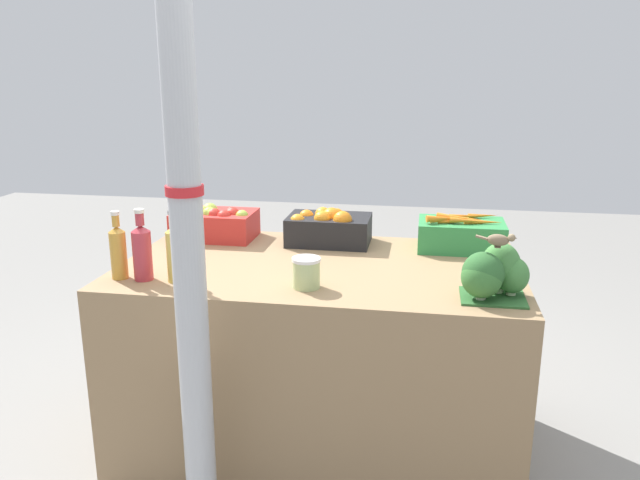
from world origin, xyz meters
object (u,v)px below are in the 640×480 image
pickle_jar (305,273)px  sparrow_bird (500,240)px  apple_crate (216,223)px  orange_crate (328,227)px  support_pole (187,226)px  juice_bottle_golden (175,252)px  juice_bottle_amber (118,251)px  carrot_crate (461,234)px  juice_bottle_ruby (142,251)px  broccoli_pile (492,273)px

pickle_jar → sparrow_bird: bearing=-1.5°
apple_crate → pickle_jar: (0.54, -0.60, -0.02)m
orange_crate → sparrow_bird: bearing=-42.4°
orange_crate → pickle_jar: 0.60m
support_pole → juice_bottle_golden: size_ratio=8.34×
support_pole → apple_crate: size_ratio=6.11×
support_pole → juice_bottle_amber: 0.57m
carrot_crate → juice_bottle_golden: 1.23m
juice_bottle_amber → pickle_jar: bearing=1.3°
support_pole → sparrow_bird: bearing=19.4°
pickle_jar → juice_bottle_ruby: bearing=-178.5°
sparrow_bird → juice_bottle_ruby: bearing=-169.0°
apple_crate → juice_bottle_amber: 0.64m
apple_crate → broccoli_pile: broccoli_pile is taller
sparrow_bird → pickle_jar: bearing=-170.5°
broccoli_pile → juice_bottle_amber: juice_bottle_amber is taller
orange_crate → juice_bottle_golden: (-0.48, -0.62, 0.04)m
orange_crate → apple_crate: bearing=-180.0°
juice_bottle_ruby → sparrow_bird: 1.28m
apple_crate → juice_bottle_ruby: juice_bottle_ruby is taller
juice_bottle_ruby → broccoli_pile: bearing=0.7°
juice_bottle_amber → juice_bottle_ruby: size_ratio=0.96×
carrot_crate → juice_bottle_amber: bearing=-154.3°
orange_crate → carrot_crate: 0.59m
apple_crate → sparrow_bird: size_ratio=2.73×
sparrow_bird → broccoli_pile: bearing=138.1°
carrot_crate → sparrow_bird: 0.64m
carrot_crate → juice_bottle_amber: juice_bottle_amber is taller
support_pole → carrot_crate: size_ratio=6.11×
broccoli_pile → sparrow_bird: bearing=-53.0°
orange_crate → carrot_crate: (0.59, 0.00, -0.01)m
carrot_crate → pickle_jar: carrot_crate is taller
pickle_jar → carrot_crate: bearing=46.4°
juice_bottle_amber → sparrow_bird: 1.38m
broccoli_pile → juice_bottle_ruby: 1.27m
juice_bottle_amber → juice_bottle_golden: juice_bottle_golden is taller
juice_bottle_ruby → juice_bottle_golden: 0.13m
broccoli_pile → carrot_crate: bearing=97.3°
apple_crate → sparrow_bird: 1.36m
orange_crate → juice_bottle_amber: (-0.70, -0.62, 0.03)m
juice_bottle_golden → sparrow_bird: size_ratio=2.00×
carrot_crate → apple_crate: bearing=-179.9°
juice_bottle_ruby → apple_crate: bearing=83.0°
juice_bottle_golden → sparrow_bird: juice_bottle_golden is taller
support_pole → orange_crate: support_pole is taller
juice_bottle_ruby → orange_crate: bearing=45.6°
support_pole → pickle_jar: (0.30, 0.36, -0.25)m
juice_bottle_amber → juice_bottle_ruby: bearing=-0.0°
support_pole → orange_crate: size_ratio=6.11×
apple_crate → orange_crate: size_ratio=1.00×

